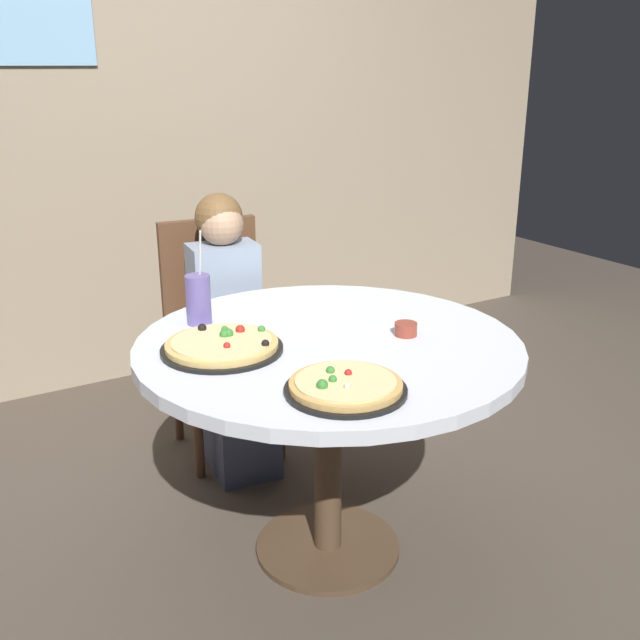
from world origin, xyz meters
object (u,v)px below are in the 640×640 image
object	(u,v)px
sauce_bowl	(406,329)
pizza_veggie	(222,345)
pizza_cheese	(345,386)
dining_table	(328,371)
diner_child	(232,349)
chair_wooden	(218,324)
soda_cup	(198,299)

from	to	relation	value
sauce_bowl	pizza_veggie	bearing A→B (deg)	162.31
pizza_veggie	pizza_cheese	distance (m)	0.45
dining_table	diner_child	world-z (taller)	diner_child
sauce_bowl	diner_child	bearing A→B (deg)	106.65
chair_wooden	sauce_bowl	distance (m)	1.02
chair_wooden	pizza_veggie	size ratio (longest dim) A/B	2.66
sauce_bowl	dining_table	bearing A→B (deg)	159.44
dining_table	pizza_veggie	world-z (taller)	pizza_veggie
diner_child	soda_cup	distance (m)	0.57
pizza_veggie	soda_cup	world-z (taller)	soda_cup
diner_child	sauce_bowl	xyz separation A→B (m)	(0.24, -0.79, 0.29)
chair_wooden	soda_cup	world-z (taller)	soda_cup
dining_table	pizza_cheese	xyz separation A→B (m)	(-0.16, -0.34, 0.12)
diner_child	pizza_veggie	size ratio (longest dim) A/B	3.03
pizza_cheese	sauce_bowl	size ratio (longest dim) A/B	4.52
pizza_cheese	soda_cup	size ratio (longest dim) A/B	1.03
chair_wooden	sauce_bowl	xyz separation A→B (m)	(0.22, -0.97, 0.24)
diner_child	pizza_cheese	size ratio (longest dim) A/B	3.42
chair_wooden	diner_child	xyz separation A→B (m)	(-0.02, -0.18, -0.05)
chair_wooden	soda_cup	xyz separation A→B (m)	(-0.29, -0.54, 0.30)
pizza_veggie	diner_child	bearing A→B (deg)	63.98
pizza_cheese	sauce_bowl	world-z (taller)	pizza_cheese
dining_table	diner_child	distance (m)	0.72
dining_table	chair_wooden	world-z (taller)	chair_wooden
chair_wooden	soda_cup	size ratio (longest dim) A/B	3.10
diner_child	pizza_cheese	xyz separation A→B (m)	(-0.15, -1.04, 0.28)
soda_cup	dining_table	bearing A→B (deg)	-51.39
pizza_veggie	soda_cup	xyz separation A→B (m)	(0.03, 0.26, 0.06)
pizza_veggie	sauce_bowl	world-z (taller)	pizza_veggie
chair_wooden	diner_child	bearing A→B (deg)	-96.19
chair_wooden	pizza_cheese	xyz separation A→B (m)	(-0.17, -1.22, 0.24)
diner_child	pizza_veggie	bearing A→B (deg)	-116.02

